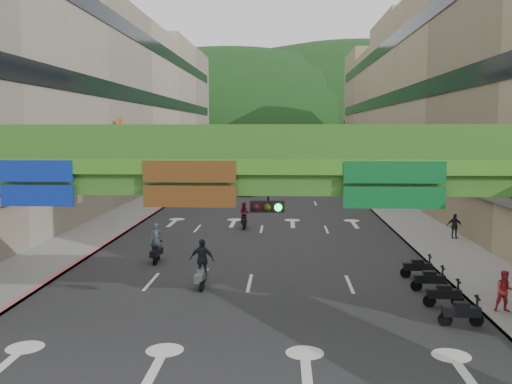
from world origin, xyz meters
TOP-DOWN VIEW (x-y plane):
  - road_slab at (0.00, 50.00)m, footprint 18.00×140.00m
  - sidewalk_left at (-11.00, 50.00)m, footprint 4.00×140.00m
  - sidewalk_right at (11.00, 50.00)m, footprint 4.00×140.00m
  - curb_left at (-9.10, 50.00)m, footprint 0.20×140.00m
  - curb_right at (9.10, 50.00)m, footprint 0.20×140.00m
  - building_row_left at (-18.93, 50.00)m, footprint 12.80×95.00m
  - building_row_right at (18.93, 50.00)m, footprint 12.80×95.00m
  - overpass_near at (0.93, 5.38)m, footprint 28.00×12.27m
  - overpass_far at (0.00, 65.00)m, footprint 28.00×2.20m
  - hill_left at (-15.00, 160.00)m, footprint 168.00×140.00m
  - hill_right at (25.00, 180.00)m, footprint 208.00×176.00m
  - bunting_string at (0.00, 30.00)m, footprint 26.00×0.36m
  - scooter_rider_near at (-5.10, 15.78)m, footprint 0.67×1.60m
  - scooter_rider_mid at (-1.21, 26.18)m, footprint 0.76×1.60m
  - scooter_rider_left at (-2.04, 11.10)m, footprint 1.14×1.60m
  - scooter_rider_far at (-2.05, 47.76)m, footprint 0.85×1.58m
  - parked_scooter_row at (7.80, 10.00)m, footprint 1.60×7.15m
  - car_silver at (-2.27, 47.08)m, footprint 2.18×4.55m
  - car_yellow at (4.13, 66.83)m, footprint 1.92×4.07m
  - pedestrian_red at (9.80, 8.00)m, footprint 0.81×0.66m
  - pedestrian_dark at (12.20, 22.57)m, footprint 0.94×0.48m
  - pedestrian_blue at (9.80, 40.00)m, footprint 0.86×0.60m

SIDE VIEW (x-z plane):
  - hill_left at x=-15.00m, z-range -56.00..56.00m
  - hill_right at x=25.00m, z-range -64.00..64.00m
  - road_slab at x=0.00m, z-range 0.00..0.02m
  - sidewalk_left at x=-11.00m, z-range 0.00..0.15m
  - sidewalk_right at x=11.00m, z-range 0.00..0.15m
  - curb_left at x=-9.10m, z-range 0.00..0.18m
  - curb_right at x=9.10m, z-range 0.00..0.18m
  - parked_scooter_row at x=7.80m, z-range -0.02..1.06m
  - car_yellow at x=4.13m, z-range 0.00..1.34m
  - car_silver at x=-2.27m, z-range 0.00..1.44m
  - pedestrian_dark at x=12.20m, z-range 0.00..1.54m
  - pedestrian_red at x=9.80m, z-range 0.00..1.56m
  - pedestrian_blue at x=9.80m, z-range 0.00..1.73m
  - scooter_rider_far at x=-2.05m, z-range 0.00..1.89m
  - scooter_rider_mid at x=-1.21m, z-range 0.02..1.90m
  - scooter_rider_near at x=-5.10m, z-range -0.07..2.01m
  - scooter_rider_left at x=-2.04m, z-range 0.02..2.22m
  - overpass_near at x=0.93m, z-range 1.66..8.76m
  - overpass_far at x=0.00m, z-range 1.85..8.95m
  - bunting_string at x=0.00m, z-range 5.73..6.19m
  - building_row_left at x=-18.93m, z-range -0.04..18.96m
  - building_row_right at x=18.93m, z-range -0.04..18.96m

